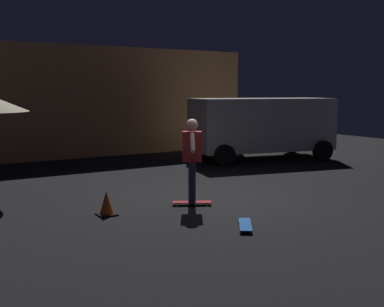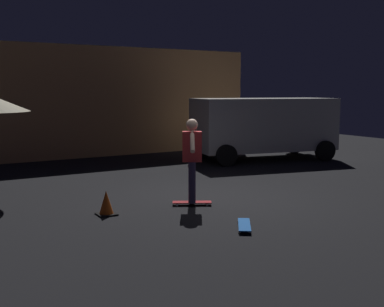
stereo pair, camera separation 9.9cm
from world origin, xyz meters
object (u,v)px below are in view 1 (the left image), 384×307
(parked_van, at_px, (262,125))
(skateboard_ridden, at_px, (192,202))
(skater, at_px, (192,154))
(traffic_cone, at_px, (107,204))
(skateboard_spare, at_px, (245,225))

(parked_van, relative_size, skateboard_ridden, 6.28)
(skateboard_ridden, xyz_separation_m, skater, (0.00, 0.00, 0.98))
(skateboard_ridden, relative_size, traffic_cone, 1.69)
(parked_van, bearing_deg, traffic_cone, -149.41)
(parked_van, height_order, skateboard_ridden, parked_van)
(skateboard_spare, bearing_deg, traffic_cone, 130.17)
(skateboard_spare, xyz_separation_m, skater, (0.07, 1.84, 0.98))
(skateboard_spare, height_order, traffic_cone, traffic_cone)
(skater, xyz_separation_m, traffic_cone, (-1.75, 0.15, -0.83))
(skateboard_ridden, distance_m, skater, 0.98)
(skateboard_ridden, distance_m, traffic_cone, 1.77)
(skateboard_ridden, relative_size, skater, 0.47)
(skateboard_spare, xyz_separation_m, traffic_cone, (-1.68, 1.99, 0.16))
(skater, relative_size, traffic_cone, 3.63)
(skateboard_spare, bearing_deg, skateboard_ridden, 87.83)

